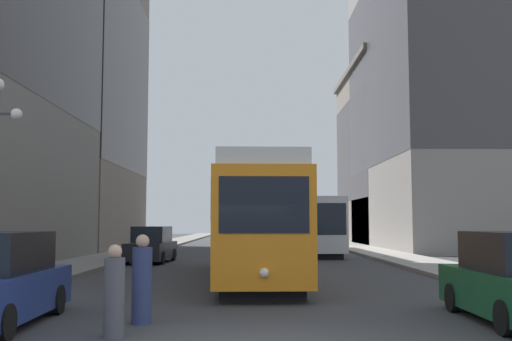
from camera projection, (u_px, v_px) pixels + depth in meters
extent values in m
cube|color=gray|center=(156.00, 246.00, 49.21)|extent=(3.07, 120.00, 0.15)
cube|color=gray|center=(350.00, 246.00, 49.34)|extent=(3.07, 120.00, 0.15)
cube|color=black|center=(255.00, 274.00, 21.22)|extent=(2.56, 12.76, 0.35)
cube|color=orange|center=(255.00, 226.00, 21.37)|extent=(2.98, 13.88, 3.10)
cube|color=black|center=(255.00, 206.00, 21.43)|extent=(3.00, 13.32, 1.08)
cube|color=silver|center=(255.00, 176.00, 21.52)|extent=(2.77, 13.59, 0.44)
cube|color=black|center=(264.00, 205.00, 14.56)|extent=(2.21, 0.14, 1.40)
sphere|color=#F2EACC|center=(264.00, 273.00, 14.35)|extent=(0.24, 0.24, 0.24)
cube|color=black|center=(311.00, 252.00, 37.94)|extent=(2.38, 11.46, 0.35)
cube|color=#B7B7BA|center=(311.00, 224.00, 38.09)|extent=(2.78, 12.46, 3.10)
cube|color=black|center=(311.00, 216.00, 38.14)|extent=(2.81, 11.97, 1.30)
cube|color=black|center=(325.00, 219.00, 31.95)|extent=(2.31, 0.12, 1.71)
cylinder|color=black|center=(5.00, 323.00, 10.05)|extent=(0.20, 0.65, 0.64)
cylinder|color=black|center=(58.00, 300.00, 13.07)|extent=(0.20, 0.65, 0.64)
cylinder|color=black|center=(127.00, 258.00, 28.74)|extent=(0.22, 0.65, 0.64)
cylinder|color=black|center=(141.00, 255.00, 31.57)|extent=(0.22, 0.65, 0.64)
cylinder|color=black|center=(162.00, 258.00, 28.66)|extent=(0.22, 0.65, 0.64)
cylinder|color=black|center=(173.00, 255.00, 31.48)|extent=(0.22, 0.65, 0.64)
cube|color=black|center=(151.00, 251.00, 30.14)|extent=(2.06, 4.68, 0.84)
cube|color=black|center=(152.00, 234.00, 30.32)|extent=(1.73, 2.61, 0.80)
cylinder|color=black|center=(453.00, 298.00, 13.42)|extent=(0.19, 0.64, 0.64)
cylinder|color=black|center=(504.00, 318.00, 10.56)|extent=(0.19, 0.64, 0.64)
cylinder|color=navy|center=(142.00, 285.00, 11.89)|extent=(0.40, 0.40, 1.51)
sphere|color=tan|center=(143.00, 241.00, 11.97)|extent=(0.27, 0.27, 0.27)
cylinder|color=#4C4C56|center=(114.00, 297.00, 10.48)|extent=(0.36, 0.36, 1.38)
sphere|color=tan|center=(115.00, 251.00, 10.55)|extent=(0.25, 0.25, 0.25)
sphere|color=white|center=(16.00, 114.00, 16.24)|extent=(0.31, 0.31, 0.31)
cube|color=slate|center=(44.00, 92.00, 46.00)|extent=(13.16, 16.34, 24.17)
cube|color=#3D3838|center=(45.00, 76.00, 46.10)|extent=(13.20, 16.38, 14.50)
cube|color=gray|center=(451.00, 85.00, 47.93)|extent=(12.69, 21.94, 26.07)
cube|color=#423F43|center=(451.00, 69.00, 48.04)|extent=(12.73, 21.98, 15.64)
cube|color=slate|center=(413.00, 158.00, 58.62)|extent=(12.44, 17.53, 16.70)
cube|color=#3D3838|center=(413.00, 150.00, 58.69)|extent=(12.48, 17.57, 10.02)
cube|color=#685F56|center=(411.00, 72.00, 59.37)|extent=(13.04, 18.13, 0.50)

